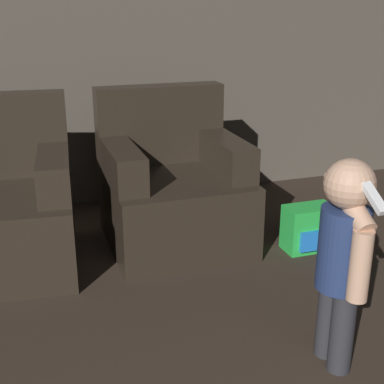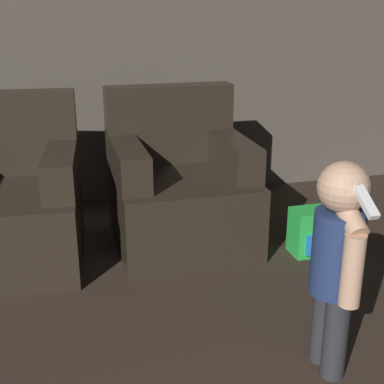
# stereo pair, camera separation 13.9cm
# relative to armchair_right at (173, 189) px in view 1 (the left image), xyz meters

# --- Properties ---
(wall_back) EXTENTS (8.40, 0.05, 2.60)m
(wall_back) POSITION_rel_armchair_right_xyz_m (-0.03, 0.82, 0.98)
(wall_back) COLOR #51493F
(wall_back) RESTS_ON ground_plane
(armchair_right) EXTENTS (0.77, 0.78, 0.88)m
(armchair_right) POSITION_rel_armchair_right_xyz_m (0.00, 0.00, 0.00)
(armchair_right) COLOR black
(armchair_right) RESTS_ON ground_plane
(person_toddler) EXTENTS (0.18, 0.33, 0.84)m
(person_toddler) POSITION_rel_armchair_right_xyz_m (0.27, -1.32, 0.18)
(person_toddler) COLOR #28282D
(person_toddler) RESTS_ON ground_plane
(toy_backpack) EXTENTS (0.28, 0.18, 0.26)m
(toy_backpack) POSITION_rel_armchair_right_xyz_m (0.70, -0.38, -0.19)
(toy_backpack) COLOR green
(toy_backpack) RESTS_ON ground_plane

